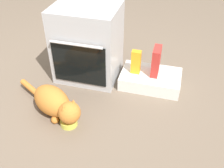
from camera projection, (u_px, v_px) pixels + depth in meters
The scene contains 7 objects.
ground at pixel (74, 94), 2.50m from camera, with size 8.00×8.00×0.00m, color #6B5B4C.
oven at pixel (88, 43), 2.54m from camera, with size 0.61×0.55×0.75m.
pantry_cabinet at pixel (150, 79), 2.58m from camera, with size 0.58×0.37×0.13m, color white.
food_bowl at pixel (69, 122), 2.16m from camera, with size 0.15×0.15×0.08m.
cat at pixel (55, 103), 2.19m from camera, with size 0.75×0.47×0.27m.
cereal_box at pixel (156, 61), 2.46m from camera, with size 0.07×0.18×0.28m, color #B72D28.
juice_carton at pixel (136, 62), 2.48m from camera, with size 0.09×0.06×0.24m, color orange.
Camera 1 is at (0.86, -1.76, 1.60)m, focal length 41.33 mm.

